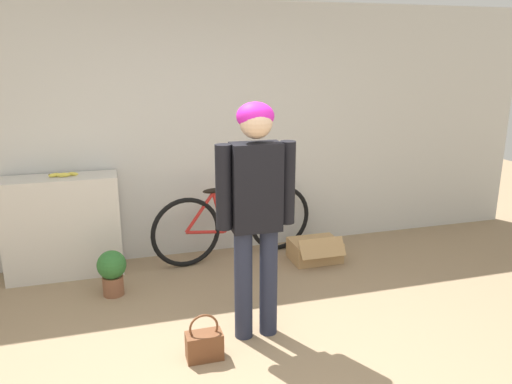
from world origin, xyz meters
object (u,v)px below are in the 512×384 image
(handbag, at_px, (204,344))
(potted_plant, at_px, (112,270))
(cardboard_box, at_px, (315,250))
(banana, at_px, (63,175))
(bicycle, at_px, (235,223))
(person, at_px, (256,200))

(handbag, xyz_separation_m, potted_plant, (-0.60, 1.19, 0.12))
(cardboard_box, height_order, potted_plant, potted_plant)
(banana, distance_m, potted_plant, 1.03)
(handbag, xyz_separation_m, cardboard_box, (1.43, 1.41, -0.00))
(banana, height_order, potted_plant, banana)
(banana, xyz_separation_m, cardboard_box, (2.41, -0.36, -0.89))
(bicycle, relative_size, handbag, 5.12)
(banana, xyz_separation_m, handbag, (0.97, -1.77, -0.89))
(person, xyz_separation_m, potted_plant, (-1.04, 0.98, -0.84))
(bicycle, height_order, banana, banana)
(person, height_order, handbag, person)
(banana, relative_size, cardboard_box, 0.55)
(bicycle, bearing_deg, banana, 169.12)
(handbag, relative_size, cardboard_box, 0.69)
(bicycle, distance_m, banana, 1.74)
(person, distance_m, bicycle, 1.67)
(handbag, bearing_deg, bicycle, 69.17)
(person, xyz_separation_m, bicycle, (0.21, 1.51, -0.69))
(person, bearing_deg, potted_plant, 137.63)
(banana, bearing_deg, potted_plant, -57.01)
(bicycle, height_order, cardboard_box, bicycle)
(banana, height_order, handbag, banana)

